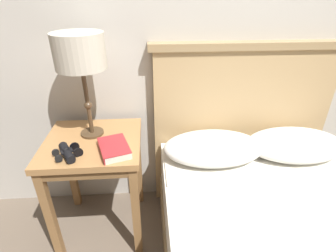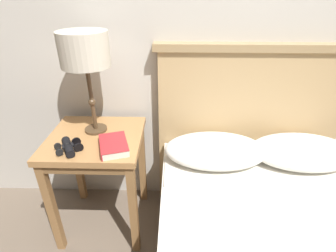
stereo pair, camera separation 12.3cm
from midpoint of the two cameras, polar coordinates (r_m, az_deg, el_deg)
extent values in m
cube|color=beige|center=(1.63, 1.52, 23.26)|extent=(8.00, 0.06, 2.60)
cube|color=#AD7A47|center=(1.56, -18.30, -3.54)|extent=(0.54, 0.51, 0.04)
cube|color=brown|center=(1.58, -18.06, -4.86)|extent=(0.50, 0.48, 0.05)
cube|color=olive|center=(1.67, -26.22, -17.62)|extent=(0.04, 0.04, 0.64)
cube|color=olive|center=(1.56, -9.30, -18.32)|extent=(0.04, 0.04, 0.64)
cube|color=olive|center=(1.98, -22.10, -8.65)|extent=(0.04, 0.04, 0.64)
cube|color=olive|center=(1.89, -8.37, -8.59)|extent=(0.04, 0.04, 0.64)
cube|color=white|center=(1.61, 16.71, -8.43)|extent=(1.07, 0.28, 0.01)
cube|color=tan|center=(1.86, 13.43, -0.99)|extent=(1.17, 0.06, 1.11)
cube|color=#A4865B|center=(1.67, 15.72, 16.54)|extent=(1.23, 0.10, 0.04)
ellipsoid|color=white|center=(1.59, 7.62, -4.73)|extent=(0.60, 0.36, 0.15)
ellipsoid|color=white|center=(1.76, 24.09, -3.70)|extent=(0.60, 0.36, 0.15)
cylinder|color=#4C3823|center=(1.61, -18.27, -1.46)|extent=(0.13, 0.13, 0.01)
cylinder|color=#4C3823|center=(1.52, -19.37, 4.88)|extent=(0.02, 0.02, 0.37)
sphere|color=#4C3823|center=(1.53, -19.26, 4.24)|extent=(0.04, 0.04, 0.04)
cylinder|color=beige|center=(1.44, -21.17, 14.96)|extent=(0.26, 0.26, 0.18)
cube|color=silver|center=(1.41, -14.09, -4.81)|extent=(0.19, 0.24, 0.04)
cube|color=#B2282D|center=(1.40, -14.19, -4.12)|extent=(0.20, 0.24, 0.00)
cube|color=#B2282D|center=(1.40, -16.84, -5.31)|extent=(0.07, 0.20, 0.04)
cylinder|color=black|center=(1.42, -23.19, -6.01)|extent=(0.08, 0.10, 0.04)
cylinder|color=black|center=(1.42, -21.35, -5.49)|extent=(0.05, 0.03, 0.05)
cylinder|color=black|center=(1.41, -25.05, -6.54)|extent=(0.04, 0.03, 0.04)
cylinder|color=black|center=(1.47, -23.74, -4.79)|extent=(0.08, 0.10, 0.04)
cylinder|color=black|center=(1.48, -21.97, -4.29)|extent=(0.05, 0.03, 0.05)
cylinder|color=black|center=(1.47, -25.52, -5.29)|extent=(0.04, 0.03, 0.04)
cube|color=black|center=(1.44, -23.53, -5.14)|extent=(0.07, 0.06, 0.01)
cylinder|color=black|center=(1.44, -23.56, -4.99)|extent=(0.02, 0.02, 0.02)
camera|label=1|loc=(0.06, -92.51, -1.36)|focal=28.00mm
camera|label=2|loc=(0.06, 87.49, 1.36)|focal=28.00mm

